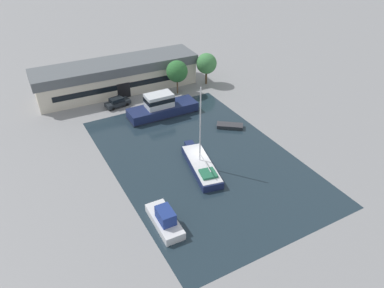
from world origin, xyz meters
The scene contains 10 objects.
ground_plane centered at (0.00, 0.00, 0.00)m, with size 440.00×440.00×0.00m, color gray.
water_canal centered at (0.00, 0.00, 0.00)m, with size 23.95×35.92×0.01m, color #1E2D38.
warehouse_building centered at (-2.49, 27.17, 2.90)m, with size 30.62×8.55×5.74m.
quay_tree_near_building centered at (6.76, 20.60, 4.37)m, with size 3.96×3.96×6.36m.
quay_tree_by_water centered at (13.70, 21.74, 4.17)m, with size 3.95×3.95×6.16m.
parked_car centered at (-4.91, 20.89, 0.84)m, with size 4.60×2.50×1.70m.
sailboat_moored centered at (-1.15, -1.92, 0.63)m, with size 4.59×10.93×11.85m.
motor_cruiser centered at (0.66, 14.44, 1.41)m, with size 11.97×4.05×3.92m.
small_dinghy centered at (8.34, 5.29, 0.31)m, with size 4.29×3.77×0.61m.
cabin_boat centered at (-9.94, -9.07, 0.86)m, with size 2.50×6.23×2.46m.
Camera 1 is at (-21.84, -36.86, 30.81)m, focal length 35.00 mm.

